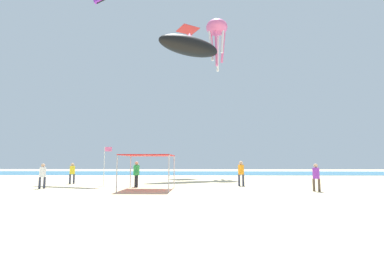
{
  "coord_description": "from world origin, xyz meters",
  "views": [
    {
      "loc": [
        0.14,
        -20.49,
        1.77
      ],
      "look_at": [
        -1.02,
        15.87,
        5.72
      ],
      "focal_mm": 26.45,
      "sensor_mm": 36.0,
      "label": 1
    }
  ],
  "objects_px": {
    "person_near_tent": "(316,175)",
    "kite_diamond_red": "(188,31)",
    "person_far_shore": "(241,171)",
    "banner_flag": "(105,162)",
    "person_rightmost": "(72,171)",
    "person_leftmost": "(43,174)",
    "person_central": "(136,172)",
    "kite_inflatable_black": "(189,46)",
    "canopy_tent": "(148,156)",
    "kite_octopus_pink": "(217,30)"
  },
  "relations": [
    {
      "from": "person_near_tent",
      "to": "kite_diamond_red",
      "type": "height_order",
      "value": "kite_diamond_red"
    },
    {
      "from": "person_far_shore",
      "to": "banner_flag",
      "type": "relative_size",
      "value": 0.63
    },
    {
      "from": "person_rightmost",
      "to": "kite_diamond_red",
      "type": "xyz_separation_m",
      "value": [
        9.02,
        15.39,
        19.73
      ]
    },
    {
      "from": "person_rightmost",
      "to": "kite_diamond_red",
      "type": "relative_size",
      "value": 0.49
    },
    {
      "from": "person_leftmost",
      "to": "person_central",
      "type": "height_order",
      "value": "person_central"
    },
    {
      "from": "banner_flag",
      "to": "kite_inflatable_black",
      "type": "height_order",
      "value": "kite_inflatable_black"
    },
    {
      "from": "person_central",
      "to": "canopy_tent",
      "type": "bearing_deg",
      "value": 1.38
    },
    {
      "from": "banner_flag",
      "to": "kite_diamond_red",
      "type": "xyz_separation_m",
      "value": [
        5.75,
        16.8,
        18.9
      ]
    },
    {
      "from": "person_near_tent",
      "to": "banner_flag",
      "type": "xyz_separation_m",
      "value": [
        -14.73,
        4.34,
        0.85
      ]
    },
    {
      "from": "person_central",
      "to": "kite_diamond_red",
      "type": "distance_m",
      "value": 27.06
    },
    {
      "from": "person_far_shore",
      "to": "banner_flag",
      "type": "height_order",
      "value": "banner_flag"
    },
    {
      "from": "canopy_tent",
      "to": "banner_flag",
      "type": "bearing_deg",
      "value": 138.48
    },
    {
      "from": "canopy_tent",
      "to": "person_leftmost",
      "type": "xyz_separation_m",
      "value": [
        -7.45,
        0.69,
        -1.18
      ]
    },
    {
      "from": "person_leftmost",
      "to": "kite_inflatable_black",
      "type": "bearing_deg",
      "value": -138.04
    },
    {
      "from": "person_far_shore",
      "to": "banner_flag",
      "type": "xyz_separation_m",
      "value": [
        -10.66,
        0.35,
        0.75
      ]
    },
    {
      "from": "banner_flag",
      "to": "kite_inflatable_black",
      "type": "xyz_separation_m",
      "value": [
        6.25,
        10.1,
        13.79
      ]
    },
    {
      "from": "kite_inflatable_black",
      "to": "canopy_tent",
      "type": "bearing_deg",
      "value": 50.0
    },
    {
      "from": "canopy_tent",
      "to": "person_central",
      "type": "distance_m",
      "value": 2.65
    },
    {
      "from": "person_leftmost",
      "to": "person_rightmost",
      "type": "bearing_deg",
      "value": -102.74
    },
    {
      "from": "person_near_tent",
      "to": "person_central",
      "type": "height_order",
      "value": "person_central"
    },
    {
      "from": "person_far_shore",
      "to": "canopy_tent",
      "type": "bearing_deg",
      "value": 11.5
    },
    {
      "from": "canopy_tent",
      "to": "kite_diamond_red",
      "type": "bearing_deg",
      "value": 85.37
    },
    {
      "from": "person_near_tent",
      "to": "person_rightmost",
      "type": "relative_size",
      "value": 0.98
    },
    {
      "from": "person_far_shore",
      "to": "kite_inflatable_black",
      "type": "bearing_deg",
      "value": -82.21
    },
    {
      "from": "person_far_shore",
      "to": "person_near_tent",
      "type": "bearing_deg",
      "value": 120.47
    },
    {
      "from": "person_near_tent",
      "to": "person_rightmost",
      "type": "distance_m",
      "value": 18.9
    },
    {
      "from": "banner_flag",
      "to": "kite_inflatable_black",
      "type": "bearing_deg",
      "value": 58.24
    },
    {
      "from": "person_near_tent",
      "to": "person_central",
      "type": "xyz_separation_m",
      "value": [
        -11.87,
        2.79,
        0.09
      ]
    },
    {
      "from": "person_leftmost",
      "to": "person_central",
      "type": "bearing_deg",
      "value": -179.13
    },
    {
      "from": "person_near_tent",
      "to": "person_rightmost",
      "type": "xyz_separation_m",
      "value": [
        -18.0,
        5.75,
        0.02
      ]
    },
    {
      "from": "person_leftmost",
      "to": "person_near_tent",
      "type": "bearing_deg",
      "value": 163.87
    },
    {
      "from": "person_near_tent",
      "to": "kite_inflatable_black",
      "type": "xyz_separation_m",
      "value": [
        -8.48,
        14.45,
        14.64
      ]
    },
    {
      "from": "person_leftmost",
      "to": "person_central",
      "type": "relative_size",
      "value": 0.92
    },
    {
      "from": "person_near_tent",
      "to": "banner_flag",
      "type": "distance_m",
      "value": 15.38
    },
    {
      "from": "person_central",
      "to": "banner_flag",
      "type": "distance_m",
      "value": 3.35
    },
    {
      "from": "person_central",
      "to": "kite_inflatable_black",
      "type": "height_order",
      "value": "kite_inflatable_black"
    },
    {
      "from": "person_rightmost",
      "to": "person_far_shore",
      "type": "xyz_separation_m",
      "value": [
        13.93,
        -1.76,
        0.08
      ]
    },
    {
      "from": "canopy_tent",
      "to": "kite_inflatable_black",
      "type": "bearing_deg",
      "value": 81.08
    },
    {
      "from": "kite_octopus_pink",
      "to": "person_leftmost",
      "type": "bearing_deg",
      "value": 91.5
    },
    {
      "from": "canopy_tent",
      "to": "person_near_tent",
      "type": "distance_m",
      "value": 10.72
    },
    {
      "from": "kite_diamond_red",
      "to": "kite_octopus_pink",
      "type": "distance_m",
      "value": 5.61
    },
    {
      "from": "kite_diamond_red",
      "to": "banner_flag",
      "type": "bearing_deg",
      "value": -140.91
    },
    {
      "from": "canopy_tent",
      "to": "person_far_shore",
      "type": "xyz_separation_m",
      "value": [
        6.56,
        3.28,
        -1.07
      ]
    },
    {
      "from": "person_near_tent",
      "to": "person_rightmost",
      "type": "height_order",
      "value": "person_rightmost"
    },
    {
      "from": "kite_inflatable_black",
      "to": "kite_octopus_pink",
      "type": "relative_size",
      "value": 1.2
    },
    {
      "from": "canopy_tent",
      "to": "person_rightmost",
      "type": "xyz_separation_m",
      "value": [
        -7.36,
        5.04,
        -1.15
      ]
    },
    {
      "from": "canopy_tent",
      "to": "banner_flag",
      "type": "distance_m",
      "value": 5.48
    },
    {
      "from": "banner_flag",
      "to": "kite_diamond_red",
      "type": "height_order",
      "value": "kite_diamond_red"
    },
    {
      "from": "person_central",
      "to": "person_rightmost",
      "type": "xyz_separation_m",
      "value": [
        -6.13,
        2.96,
        -0.06
      ]
    },
    {
      "from": "person_leftmost",
      "to": "person_far_shore",
      "type": "relative_size",
      "value": 0.9
    }
  ]
}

